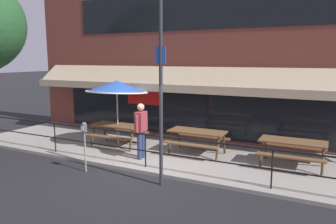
{
  "coord_description": "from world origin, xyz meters",
  "views": [
    {
      "loc": [
        4.58,
        -7.38,
        3.16
      ],
      "look_at": [
        0.06,
        1.6,
        1.5
      ],
      "focal_mm": 35.0,
      "sensor_mm": 36.0,
      "label": 1
    }
  ],
  "objects_px": {
    "picnic_table_centre": "(197,136)",
    "picnic_table_left": "(117,129)",
    "picnic_table_right": "(293,146)",
    "street_sign_pole": "(161,94)",
    "parking_meter_near": "(84,132)",
    "patio_umbrella_left": "(117,87)",
    "pedestrian_walking": "(141,128)"
  },
  "relations": [
    {
      "from": "picnic_table_centre",
      "to": "picnic_table_left",
      "type": "bearing_deg",
      "value": -173.35
    },
    {
      "from": "picnic_table_right",
      "to": "street_sign_pole",
      "type": "xyz_separation_m",
      "value": [
        -2.8,
        -2.65,
        1.59
      ]
    },
    {
      "from": "picnic_table_right",
      "to": "parking_meter_near",
      "type": "bearing_deg",
      "value": -151.94
    },
    {
      "from": "patio_umbrella_left",
      "to": "parking_meter_near",
      "type": "height_order",
      "value": "patio_umbrella_left"
    },
    {
      "from": "picnic_table_right",
      "to": "patio_umbrella_left",
      "type": "relative_size",
      "value": 0.76
    },
    {
      "from": "picnic_table_centre",
      "to": "parking_meter_near",
      "type": "height_order",
      "value": "parking_meter_near"
    },
    {
      "from": "picnic_table_right",
      "to": "patio_umbrella_left",
      "type": "height_order",
      "value": "patio_umbrella_left"
    },
    {
      "from": "pedestrian_walking",
      "to": "picnic_table_left",
      "type": "bearing_deg",
      "value": 149.96
    },
    {
      "from": "picnic_table_left",
      "to": "picnic_table_right",
      "type": "xyz_separation_m",
      "value": [
        5.77,
        0.36,
        0.0
      ]
    },
    {
      "from": "picnic_table_left",
      "to": "street_sign_pole",
      "type": "xyz_separation_m",
      "value": [
        2.97,
        -2.29,
        1.59
      ]
    },
    {
      "from": "picnic_table_centre",
      "to": "parking_meter_near",
      "type": "bearing_deg",
      "value": -129.74
    },
    {
      "from": "patio_umbrella_left",
      "to": "parking_meter_near",
      "type": "relative_size",
      "value": 1.67
    },
    {
      "from": "patio_umbrella_left",
      "to": "picnic_table_right",
      "type": "bearing_deg",
      "value": 2.99
    },
    {
      "from": "picnic_table_left",
      "to": "parking_meter_near",
      "type": "height_order",
      "value": "parking_meter_near"
    },
    {
      "from": "picnic_table_right",
      "to": "parking_meter_near",
      "type": "distance_m",
      "value": 5.85
    },
    {
      "from": "picnic_table_centre",
      "to": "patio_umbrella_left",
      "type": "relative_size",
      "value": 0.76
    },
    {
      "from": "patio_umbrella_left",
      "to": "pedestrian_walking",
      "type": "height_order",
      "value": "patio_umbrella_left"
    },
    {
      "from": "pedestrian_walking",
      "to": "picnic_table_right",
      "type": "bearing_deg",
      "value": 16.37
    },
    {
      "from": "picnic_table_right",
      "to": "street_sign_pole",
      "type": "height_order",
      "value": "street_sign_pole"
    },
    {
      "from": "picnic_table_left",
      "to": "picnic_table_centre",
      "type": "distance_m",
      "value": 2.9
    },
    {
      "from": "picnic_table_right",
      "to": "patio_umbrella_left",
      "type": "bearing_deg",
      "value": -177.01
    },
    {
      "from": "picnic_table_right",
      "to": "picnic_table_centre",
      "type": "bearing_deg",
      "value": -179.57
    },
    {
      "from": "parking_meter_near",
      "to": "street_sign_pole",
      "type": "relative_size",
      "value": 0.32
    },
    {
      "from": "picnic_table_left",
      "to": "patio_umbrella_left",
      "type": "bearing_deg",
      "value": 90.0
    },
    {
      "from": "picnic_table_left",
      "to": "picnic_table_right",
      "type": "relative_size",
      "value": 1.0
    },
    {
      "from": "patio_umbrella_left",
      "to": "street_sign_pole",
      "type": "bearing_deg",
      "value": -38.35
    },
    {
      "from": "picnic_table_right",
      "to": "pedestrian_walking",
      "type": "bearing_deg",
      "value": -163.63
    },
    {
      "from": "picnic_table_centre",
      "to": "parking_meter_near",
      "type": "relative_size",
      "value": 1.27
    },
    {
      "from": "pedestrian_walking",
      "to": "street_sign_pole",
      "type": "height_order",
      "value": "street_sign_pole"
    },
    {
      "from": "picnic_table_left",
      "to": "street_sign_pole",
      "type": "height_order",
      "value": "street_sign_pole"
    },
    {
      "from": "picnic_table_centre",
      "to": "patio_umbrella_left",
      "type": "xyz_separation_m",
      "value": [
        -2.89,
        -0.28,
        1.47
      ]
    },
    {
      "from": "picnic_table_centre",
      "to": "parking_meter_near",
      "type": "distance_m",
      "value": 3.57
    }
  ]
}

